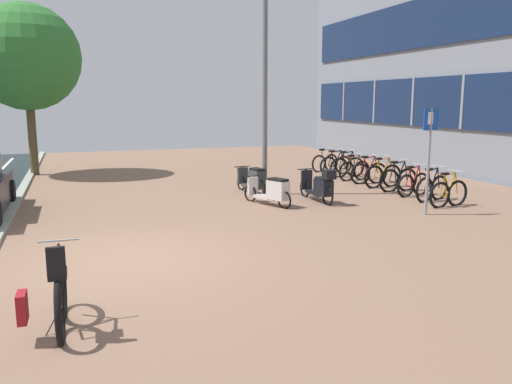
{
  "coord_description": "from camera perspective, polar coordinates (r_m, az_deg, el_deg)",
  "views": [
    {
      "loc": [
        -0.85,
        -8.76,
        2.69
      ],
      "look_at": [
        2.3,
        0.19,
        1.01
      ],
      "focal_mm": 36.41,
      "sensor_mm": 36.0,
      "label": 1
    }
  ],
  "objects": [
    {
      "name": "ground",
      "position": [
        9.45,
        -4.61,
        -6.66
      ],
      "size": [
        21.0,
        40.0,
        0.13
      ],
      "color": "black"
    },
    {
      "name": "bicycle_foreground",
      "position": [
        6.66,
        -20.96,
        -10.66
      ],
      "size": [
        0.69,
        1.5,
        1.15
      ],
      "color": "black",
      "rests_on": "ground"
    },
    {
      "name": "bicycle_rack_00",
      "position": [
        14.15,
        20.39,
        -0.15
      ],
      "size": [
        1.31,
        0.48,
        0.96
      ],
      "color": "black",
      "rests_on": "ground"
    },
    {
      "name": "bicycle_rack_01",
      "position": [
        14.82,
        18.76,
        0.4
      ],
      "size": [
        1.3,
        0.49,
        0.98
      ],
      "color": "black",
      "rests_on": "ground"
    },
    {
      "name": "bicycle_rack_02",
      "position": [
        15.42,
        16.91,
        0.82
      ],
      "size": [
        1.28,
        0.47,
        0.94
      ],
      "color": "black",
      "rests_on": "ground"
    },
    {
      "name": "bicycle_rack_03",
      "position": [
        16.08,
        15.36,
        1.31
      ],
      "size": [
        1.35,
        0.48,
        0.99
      ],
      "color": "black",
      "rests_on": "ground"
    },
    {
      "name": "bicycle_rack_04",
      "position": [
        16.71,
        13.77,
        1.73
      ],
      "size": [
        1.43,
        0.48,
        1.02
      ],
      "color": "black",
      "rests_on": "ground"
    },
    {
      "name": "bicycle_rack_05",
      "position": [
        17.36,
        12.29,
        2.05
      ],
      "size": [
        1.34,
        0.48,
        0.98
      ],
      "color": "black",
      "rests_on": "ground"
    },
    {
      "name": "bicycle_rack_06",
      "position": [
        17.98,
        10.75,
        2.35
      ],
      "size": [
        1.31,
        0.48,
        0.95
      ],
      "color": "black",
      "rests_on": "ground"
    },
    {
      "name": "bicycle_rack_07",
      "position": [
        18.74,
        9.98,
        2.73
      ],
      "size": [
        1.35,
        0.48,
        1.0
      ],
      "color": "black",
      "rests_on": "ground"
    },
    {
      "name": "bicycle_rack_08",
      "position": [
        19.41,
        8.76,
        2.97
      ],
      "size": [
        1.34,
        0.48,
        0.96
      ],
      "color": "black",
      "rests_on": "ground"
    },
    {
      "name": "bicycle_rack_09",
      "position": [
        20.08,
        7.59,
        3.22
      ],
      "size": [
        1.28,
        0.48,
        0.94
      ],
      "color": "black",
      "rests_on": "ground"
    },
    {
      "name": "scooter_near",
      "position": [
        15.08,
        -0.27,
        1.34
      ],
      "size": [
        0.61,
        1.69,
        0.8
      ],
      "color": "black",
      "rests_on": "ground"
    },
    {
      "name": "scooter_mid",
      "position": [
        13.34,
        1.79,
        0.13
      ],
      "size": [
        0.88,
        1.65,
        0.76
      ],
      "color": "black",
      "rests_on": "ground"
    },
    {
      "name": "scooter_far",
      "position": [
        13.91,
        7.02,
        0.65
      ],
      "size": [
        0.52,
        1.85,
        0.96
      ],
      "color": "black",
      "rests_on": "ground"
    },
    {
      "name": "parking_sign",
      "position": [
        12.79,
        18.48,
        4.41
      ],
      "size": [
        0.4,
        0.07,
        2.5
      ],
      "color": "gray",
      "rests_on": "ground"
    },
    {
      "name": "lamp_post",
      "position": [
        14.83,
        0.99,
        12.47
      ],
      "size": [
        0.2,
        0.52,
        5.99
      ],
      "color": "slate",
      "rests_on": "ground"
    },
    {
      "name": "street_tree",
      "position": [
        20.51,
        -23.91,
        13.38
      ],
      "size": [
        3.73,
        3.73,
        6.06
      ],
      "color": "brown",
      "rests_on": "ground"
    }
  ]
}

